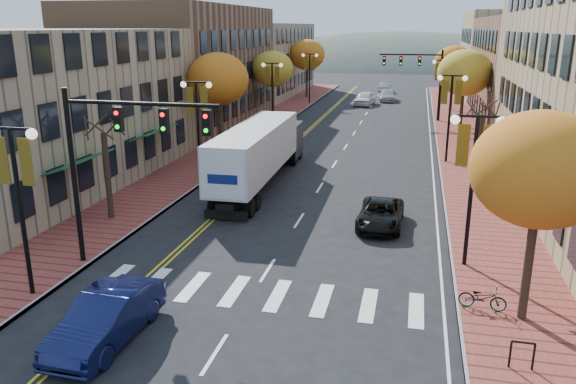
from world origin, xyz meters
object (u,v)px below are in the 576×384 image
Objects in this scene: navy_sedan at (107,318)px; semi_truck at (261,149)px; black_suv at (381,214)px; bicycle at (482,298)px.

semi_truck is at bearing 92.32° from navy_sedan.
black_suv is at bearing 60.53° from navy_sedan.
semi_truck is at bearing 47.07° from bicycle.
semi_truck is at bearing 142.98° from black_suv.
semi_truck is 9.74× the size of bicycle.
black_suv is 2.88× the size of bicycle.
black_suv is (7.51, -5.91, -1.55)m from semi_truck.
semi_truck is 9.68m from black_suv.
bicycle is at bearing -62.34° from black_suv.
navy_sedan reaches higher than black_suv.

